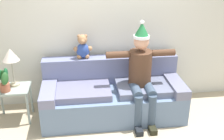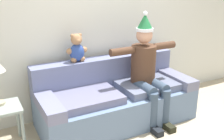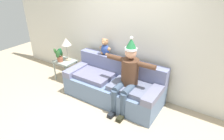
% 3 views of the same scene
% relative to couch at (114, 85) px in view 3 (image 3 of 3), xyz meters
% --- Properties ---
extents(ground_plane, '(10.00, 10.00, 0.00)m').
position_rel_couch_xyz_m(ground_plane, '(0.00, -1.02, -0.33)').
color(ground_plane, tan).
extents(back_wall, '(7.00, 0.10, 2.70)m').
position_rel_couch_xyz_m(back_wall, '(0.00, 0.53, 1.02)').
color(back_wall, silver).
rests_on(back_wall, ground_plane).
extents(couch, '(2.13, 0.90, 0.86)m').
position_rel_couch_xyz_m(couch, '(0.00, 0.00, 0.00)').
color(couch, slate).
rests_on(couch, ground_plane).
extents(person_seated, '(1.02, 0.77, 1.52)m').
position_rel_couch_xyz_m(person_seated, '(0.40, -0.17, 0.43)').
color(person_seated, '#503323').
rests_on(person_seated, ground_plane).
extents(teddy_bear, '(0.29, 0.17, 0.38)m').
position_rel_couch_xyz_m(teddy_bear, '(-0.43, 0.27, 0.70)').
color(teddy_bear, '#2E4896').
rests_on(teddy_bear, couch).
extents(side_table, '(0.51, 0.41, 0.54)m').
position_rel_couch_xyz_m(side_table, '(-1.50, 0.02, 0.11)').
color(side_table, '#919E98').
rests_on(side_table, ground_plane).
extents(table_lamp, '(0.24, 0.24, 0.58)m').
position_rel_couch_xyz_m(table_lamp, '(-1.47, 0.10, 0.66)').
color(table_lamp, '#BBAF8D').
rests_on(table_lamp, side_table).
extents(potted_plant, '(0.25, 0.26, 0.38)m').
position_rel_couch_xyz_m(potted_plant, '(-1.57, -0.08, 0.39)').
color(potted_plant, '#9F553D').
rests_on(potted_plant, side_table).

